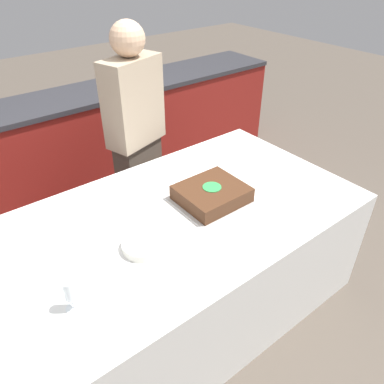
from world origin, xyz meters
name	(u,v)px	position (x,y,z in m)	size (l,w,h in m)	color
ground_plane	(177,305)	(0.00, 0.00, 0.00)	(14.00, 14.00, 0.00)	brown
back_counter	(65,150)	(0.00, 1.66, 0.46)	(4.40, 0.58, 0.92)	maroon
dining_table	(176,264)	(0.00, 0.00, 0.38)	(2.12, 1.17, 0.75)	white
cake	(212,194)	(0.25, -0.02, 0.80)	(0.40, 0.36, 0.09)	#B7B2AD
plate_stack	(144,245)	(-0.27, -0.12, 0.77)	(0.22, 0.22, 0.04)	white
wine_glass	(70,292)	(-0.69, -0.26, 0.85)	(0.07, 0.07, 0.16)	white
side_plate_near_cake	(185,175)	(0.30, 0.29, 0.75)	(0.21, 0.21, 0.00)	white
person_cutting_cake	(136,137)	(0.25, 0.81, 0.84)	(0.45, 0.31, 1.61)	#4C4238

